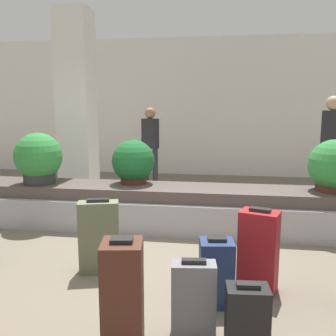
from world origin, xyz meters
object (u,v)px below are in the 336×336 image
suitcase_7 (216,272)px  suitcase_8 (258,251)px  pillar (77,108)px  potted_plant_0 (133,163)px  suitcase_6 (99,237)px  traveler_1 (150,139)px  suitcase_0 (123,296)px  traveler_0 (331,137)px  potted_plant_1 (335,167)px  potted_plant_2 (38,159)px  suitcase_2 (193,300)px  suitcase_4 (247,320)px

suitcase_7 → suitcase_8: (0.36, 0.30, 0.09)m
pillar → potted_plant_0: size_ratio=5.24×
suitcase_8 → potted_plant_0: bearing=149.8°
suitcase_6 → potted_plant_0: (-0.04, 1.60, 0.50)m
suitcase_6 → traveler_1: 4.24m
suitcase_0 → traveler_0: 5.39m
suitcase_0 → potted_plant_1: size_ratio=1.20×
potted_plant_0 → potted_plant_2: potted_plant_2 is taller
suitcase_7 → traveler_0: size_ratio=0.32×
suitcase_2 → traveler_1: traveler_1 is taller
suitcase_0 → potted_plant_1: 3.37m
suitcase_7 → suitcase_8: size_ratio=0.76×
suitcase_2 → suitcase_8: 0.93m
suitcase_0 → suitcase_7: size_ratio=1.35×
potted_plant_2 → suitcase_6: bearing=-46.3°
suitcase_6 → suitcase_7: 1.25m
potted_plant_0 → potted_plant_1: size_ratio=0.93×
suitcase_7 → suitcase_6: bearing=150.7°
suitcase_4 → traveler_1: 5.56m
potted_plant_1 → traveler_0: bearing=76.8°
suitcase_6 → potted_plant_0: size_ratio=1.23×
suitcase_2 → suitcase_7: (0.15, 0.47, -0.00)m
suitcase_4 → potted_plant_0: potted_plant_0 is taller
suitcase_6 → traveler_1: (-0.31, 4.19, 0.59)m
pillar → potted_plant_0: bearing=-41.3°
suitcase_2 → suitcase_6: (-1.01, 0.93, 0.08)m
pillar → suitcase_8: bearing=-45.4°
potted_plant_1 → traveler_1: traveler_1 is taller
traveler_0 → traveler_1: (-3.39, 0.61, -0.15)m
suitcase_2 → suitcase_6: size_ratio=0.78×
pillar → suitcase_7: bearing=-52.2°
suitcase_2 → traveler_0: traveler_0 is taller
suitcase_7 → potted_plant_1: size_ratio=0.88×
potted_plant_1 → traveler_0: traveler_0 is taller
pillar → potted_plant_2: (-0.06, -1.28, -0.68)m
suitcase_4 → traveler_1: size_ratio=0.31×
suitcase_4 → potted_plant_1: size_ratio=0.76×
suitcase_4 → suitcase_7: size_ratio=0.86×
suitcase_4 → traveler_1: bearing=103.2°
suitcase_6 → potted_plant_0: 1.67m
suitcase_2 → suitcase_4: size_ratio=1.17×
suitcase_2 → potted_plant_2: size_ratio=0.83×
potted_plant_2 → suitcase_0: bearing=-53.2°
suitcase_8 → suitcase_2: bearing=-105.7°
potted_plant_1 → traveler_1: size_ratio=0.41×
pillar → traveler_0: (4.34, 0.91, -0.50)m
potted_plant_1 → traveler_1: (-2.90, 2.68, 0.07)m
potted_plant_1 → potted_plant_2: 3.92m
pillar → suitcase_7: 4.18m
suitcase_7 → traveler_1: size_ratio=0.36×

